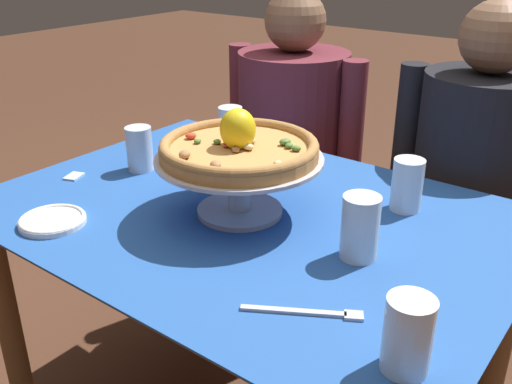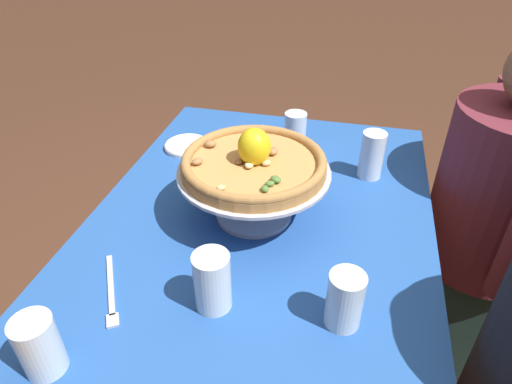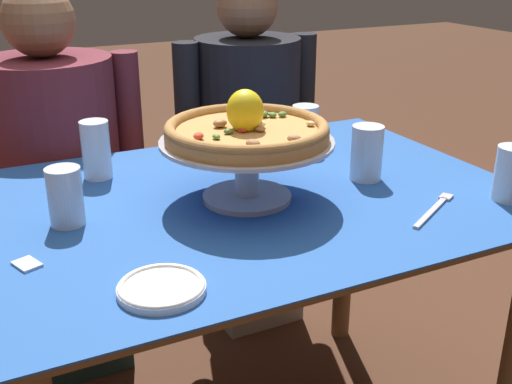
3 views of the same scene
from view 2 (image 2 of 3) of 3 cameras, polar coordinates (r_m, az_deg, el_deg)
name	(u,v)px [view 2 (image 2 of 3)]	position (r m, az deg, el deg)	size (l,w,h in m)	color
ground_plane	(259,384)	(1.71, 0.41, -23.15)	(14.00, 14.00, 0.00)	#4C2D1E
dining_table	(260,251)	(1.22, 0.53, -7.48)	(1.20, 0.86, 0.74)	brown
pizza_stand	(254,186)	(1.11, -0.27, 0.81)	(0.37, 0.37, 0.14)	#B7B7C1
pizza	(254,162)	(1.07, -0.29, 3.87)	(0.35, 0.35, 0.11)	#BC8447
water_glass_back_right	(344,303)	(0.89, 11.13, -13.60)	(0.07, 0.07, 0.12)	silver
water_glass_side_right	(213,285)	(0.91, -5.53, -11.61)	(0.07, 0.07, 0.13)	silver
water_glass_front_right	(40,349)	(0.90, -25.66, -17.48)	(0.07, 0.07, 0.12)	silver
water_glass_side_left	(295,133)	(1.44, 4.96, 7.45)	(0.07, 0.07, 0.12)	silver
water_glass_back_left	(371,158)	(1.32, 14.42, 4.20)	(0.07, 0.07, 0.14)	white
side_plate	(187,145)	(1.47, -8.72, 5.85)	(0.14, 0.14, 0.02)	white
dinner_fork	(111,293)	(1.01, -17.87, -12.09)	(0.19, 0.12, 0.01)	#B7B7C1
sugar_packet	(258,128)	(1.57, 0.24, 8.09)	(0.05, 0.04, 0.01)	silver
diner_left	(488,229)	(1.54, 27.35, -4.15)	(0.53, 0.37, 1.17)	#1E3833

